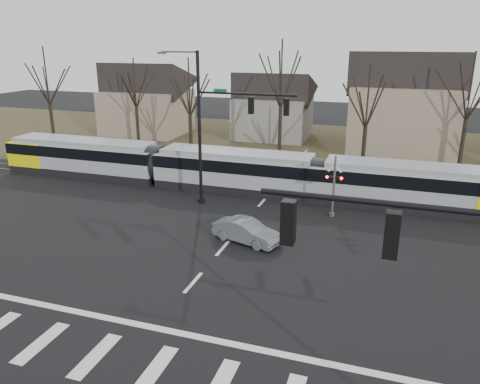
% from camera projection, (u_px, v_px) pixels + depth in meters
% --- Properties ---
extents(ground, '(140.00, 140.00, 0.00)m').
position_uv_depth(ground, '(174.00, 305.00, 20.15)').
color(ground, black).
extents(grass_verge, '(140.00, 28.00, 0.01)m').
position_uv_depth(grass_verge, '(309.00, 148.00, 48.99)').
color(grass_verge, '#38331E').
rests_on(grass_verge, ground).
extents(crosswalk, '(27.00, 2.60, 0.01)m').
position_uv_depth(crosswalk, '(125.00, 362.00, 16.55)').
color(crosswalk, silver).
rests_on(crosswalk, ground).
extents(stop_line, '(28.00, 0.35, 0.01)m').
position_uv_depth(stop_line, '(154.00, 328.00, 18.53)').
color(stop_line, silver).
rests_on(stop_line, ground).
extents(lane_dashes, '(0.18, 30.00, 0.01)m').
position_uv_depth(lane_dashes, '(270.00, 193.00, 34.57)').
color(lane_dashes, silver).
rests_on(lane_dashes, ground).
extents(rail_pair, '(90.00, 1.52, 0.06)m').
position_uv_depth(rail_pair, '(269.00, 194.00, 34.39)').
color(rail_pair, '#59595E').
rests_on(rail_pair, ground).
extents(tram, '(39.52, 2.93, 3.00)m').
position_uv_depth(tram, '(234.00, 169.00, 34.90)').
color(tram, gray).
rests_on(tram, ground).
extents(sedan, '(3.54, 4.67, 1.29)m').
position_uv_depth(sedan, '(246.00, 231.00, 26.16)').
color(sedan, slate).
rests_on(sedan, ground).
extents(signal_pole_near_right, '(6.72, 0.44, 8.00)m').
position_uv_depth(signal_pole_near_right, '(465.00, 318.00, 10.10)').
color(signal_pole_near_right, black).
rests_on(signal_pole_near_right, ground).
extents(signal_pole_far, '(9.28, 0.44, 10.20)m').
position_uv_depth(signal_pole_far, '(222.00, 123.00, 30.35)').
color(signal_pole_far, black).
rests_on(signal_pole_far, ground).
extents(rail_crossing_signal, '(1.08, 0.36, 4.00)m').
position_uv_depth(rail_crossing_signal, '(334.00, 188.00, 29.60)').
color(rail_crossing_signal, '#59595B').
rests_on(rail_crossing_signal, ground).
extents(tree_row, '(59.20, 7.20, 10.00)m').
position_uv_depth(tree_row, '(322.00, 108.00, 41.42)').
color(tree_row, black).
rests_on(tree_row, ground).
extents(house_a, '(9.72, 8.64, 8.60)m').
position_uv_depth(house_a, '(146.00, 95.00, 55.38)').
color(house_a, gray).
rests_on(house_a, ground).
extents(house_b, '(8.64, 7.56, 7.65)m').
position_uv_depth(house_b, '(273.00, 103.00, 52.85)').
color(house_b, gray).
rests_on(house_b, ground).
extents(house_c, '(10.80, 8.64, 10.10)m').
position_uv_depth(house_c, '(405.00, 99.00, 45.57)').
color(house_c, gray).
rests_on(house_c, ground).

